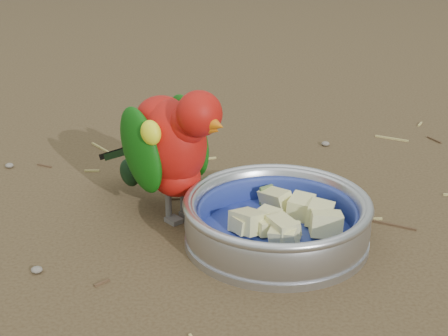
# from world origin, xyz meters

# --- Properties ---
(ground) EXTENTS (60.00, 60.00, 0.00)m
(ground) POSITION_xyz_m (0.00, 0.00, 0.00)
(ground) COLOR #4A3923
(food_bowl) EXTENTS (0.24, 0.24, 0.02)m
(food_bowl) POSITION_xyz_m (0.12, -0.05, 0.01)
(food_bowl) COLOR #B2B2BA
(food_bowl) RESTS_ON ground
(bowl_wall) EXTENTS (0.24, 0.24, 0.04)m
(bowl_wall) POSITION_xyz_m (0.12, -0.05, 0.04)
(bowl_wall) COLOR #B2B2BA
(bowl_wall) RESTS_ON food_bowl
(fruit_wedges) EXTENTS (0.14, 0.14, 0.03)m
(fruit_wedges) POSITION_xyz_m (0.12, -0.05, 0.03)
(fruit_wedges) COLOR #E5E08F
(fruit_wedges) RESTS_ON food_bowl
(lory_parrot) EXTENTS (0.24, 0.24, 0.19)m
(lory_parrot) POSITION_xyz_m (-0.02, 0.02, 0.09)
(lory_parrot) COLOR #A8110B
(lory_parrot) RESTS_ON ground
(ground_debris) EXTENTS (0.90, 0.80, 0.01)m
(ground_debris) POSITION_xyz_m (0.05, 0.02, 0.00)
(ground_debris) COLOR tan
(ground_debris) RESTS_ON ground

